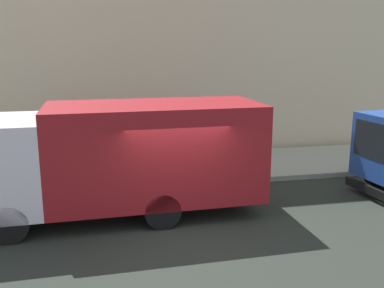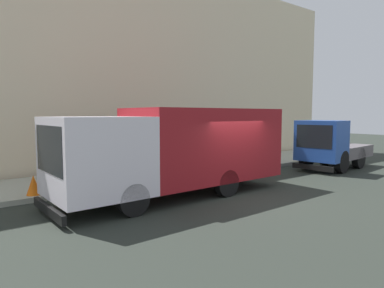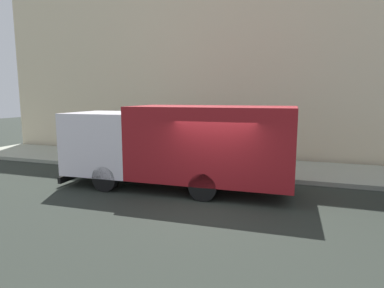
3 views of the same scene
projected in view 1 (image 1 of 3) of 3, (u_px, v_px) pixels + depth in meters
name	position (u px, v px, depth m)	size (l,w,h in m)	color
ground	(179.00, 227.00, 10.59)	(80.00, 80.00, 0.00)	#282E27
sidewalk	(155.00, 170.00, 15.26)	(3.83, 30.00, 0.17)	#A4A795
building_facade	(145.00, 24.00, 16.44)	(0.50, 30.00, 10.38)	beige
large_utility_truck	(108.00, 156.00, 10.99)	(2.77, 8.21, 2.92)	white
pedestrian_walking	(45.00, 141.00, 15.29)	(0.46, 0.46, 1.70)	#403E51
pedestrian_standing	(121.00, 151.00, 13.96)	(0.45, 0.45, 1.65)	brown
street_sign_post	(157.00, 135.00, 13.32)	(0.44, 0.08, 2.54)	#4C5156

